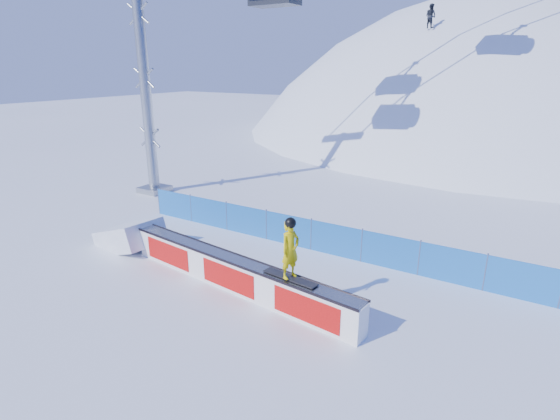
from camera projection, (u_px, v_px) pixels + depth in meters
The scene contains 6 objects.
ground at pixel (332, 333), 11.37m from camera, with size 160.00×160.00×0.00m, color white.
snow_hill at pixel (480, 287), 50.97m from camera, with size 64.00×64.00×64.00m.
safety_fence at pixel (389, 252), 14.81m from camera, with size 22.05×0.05×1.30m.
rail_box at pixel (234, 274), 13.43m from camera, with size 8.89×1.65×1.07m.
snow_ramp at pixel (131, 246), 16.86m from camera, with size 2.50×1.67×0.94m, color white, non-canonical shape.
snowboarder at pixel (290, 249), 11.72m from camera, with size 1.72×0.69×1.77m.
Camera 1 is at (3.98, -9.03, 6.63)m, focal length 28.00 mm.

